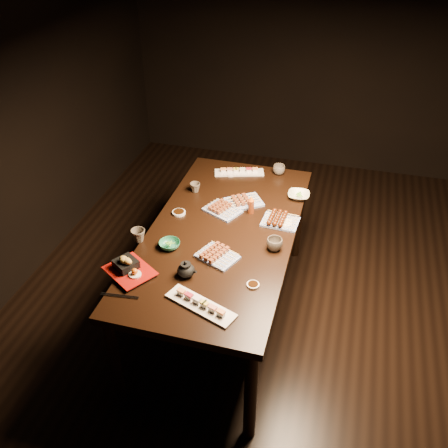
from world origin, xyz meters
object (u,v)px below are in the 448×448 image
Objects in this scene: edamame_bowl_green at (170,245)px; edamame_bowl_cream at (299,195)px; sushi_platter_near at (201,303)px; teacup_near_left at (138,236)px; sushi_platter_far at (239,171)px; tempura_tray at (129,267)px; teapot at (186,269)px; teacup_far_left at (195,187)px; yakitori_plate_center at (223,208)px; teacup_far_right at (279,170)px; yakitori_plate_left at (244,199)px; teacup_mid_right at (275,244)px; condiment_bottle at (251,205)px; yakitori_plate_right at (217,254)px; dining_table at (222,276)px.

edamame_bowl_green reaches higher than edamame_bowl_cream.
teacup_near_left is (-0.54, 0.44, 0.02)m from sushi_platter_near.
tempura_tray is at bearing 59.13° from sushi_platter_far.
teapot is (-0.01, -1.20, 0.03)m from sushi_platter_far.
teacup_far_left reaches higher than sushi_platter_near.
yakitori_plate_center reaches higher than sushi_platter_far.
teacup_far_right is (0.14, 1.48, 0.01)m from sushi_platter_near.
teacup_far_left reaches higher than edamame_bowl_cream.
teacup_far_left is 0.61× the size of teapot.
teacup_mid_right is (0.29, -0.45, 0.01)m from yakitori_plate_left.
teacup_mid_right is (0.81, 0.14, -0.00)m from teacup_near_left.
teacup_near_left is at bearing -166.12° from yakitori_plate_left.
teacup_far_right is (0.47, 1.05, 0.02)m from edamame_bowl_green.
teacup_far_right reaches higher than sushi_platter_near.
yakitori_plate_center is 0.66m from teacup_far_right.
condiment_bottle reaches higher than tempura_tray.
teacup_near_left is 0.66m from teacup_far_left.
yakitori_plate_center is at bearing -169.09° from condiment_bottle.
condiment_bottle is at bearing 36.62° from yakitori_plate_center.
yakitori_plate_left is 0.78m from teacup_near_left.
yakitori_plate_center is 1.00× the size of yakitori_plate_right.
teacup_near_left is 0.97× the size of teacup_far_right.
edamame_bowl_green is 1.40× the size of teacup_far_right.
teacup_near_left reaches higher than dining_table.
teacup_far_left is 0.80× the size of teacup_far_right.
teacup_far_right is at bearing 81.28° from condiment_bottle.
teacup_far_right is (0.21, 0.81, 0.41)m from dining_table.
edamame_bowl_cream is at bearing -8.77° from yakitori_plate_left.
sushi_platter_near is at bearing -43.46° from teapot.
yakitori_plate_right is 0.51m from teacup_near_left.
teacup_near_left reaches higher than teacup_far_right.
edamame_bowl_cream is at bearing 74.52° from teapot.
edamame_bowl_green is at bearing -114.15° from teacup_far_right.
yakitori_plate_center is at bearing 47.74° from teacup_near_left.
dining_table is 14.25× the size of edamame_bowl_green.
condiment_bottle is at bearing 107.22° from sushi_platter_near.
teacup_near_left is 0.75× the size of teapot.
yakitori_plate_left is at bearing 76.07° from yakitori_plate_center.
sushi_platter_near is at bearing -93.47° from condiment_bottle.
yakitori_plate_left is 2.50× the size of teacup_mid_right.
teacup_near_left is at bearing -122.96° from teacup_far_right.
edamame_bowl_green is 0.85× the size of edamame_bowl_cream.
sushi_platter_far is at bearing 116.54° from sushi_platter_near.
teacup_mid_right reaches higher than sushi_platter_far.
tempura_tray is at bearing -112.39° from dining_table.
edamame_bowl_green is 0.28m from teapot.
sushi_platter_near is at bearing -62.55° from yakitori_plate_right.
yakitori_plate_left is 0.91× the size of tempura_tray.
teacup_far_right reaches higher than dining_table.
teapot reaches higher than dining_table.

